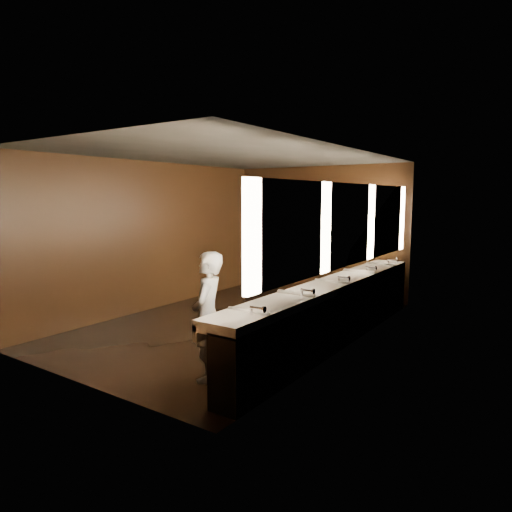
{
  "coord_description": "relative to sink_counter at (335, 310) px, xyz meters",
  "views": [
    {
      "loc": [
        4.49,
        -6.02,
        2.14
      ],
      "look_at": [
        0.39,
        0.0,
        1.19
      ],
      "focal_mm": 32.0,
      "sensor_mm": 36.0,
      "label": 1
    }
  ],
  "objects": [
    {
      "name": "wall_right",
      "position": [
        0.21,
        0.0,
        0.9
      ],
      "size": [
        0.02,
        6.0,
        2.8
      ],
      "primitive_type": "cube",
      "color": "black",
      "rests_on": "floor"
    },
    {
      "name": "mirror_band",
      "position": [
        0.19,
        -0.0,
        1.25
      ],
      "size": [
        0.06,
        5.03,
        1.15
      ],
      "color": "#FFE5BE",
      "rests_on": "wall_right"
    },
    {
      "name": "trash_bin",
      "position": [
        -0.22,
        -0.19,
        -0.2
      ],
      "size": [
        0.4,
        0.4,
        0.6
      ],
      "primitive_type": "cylinder",
      "rotation": [
        0.0,
        0.0,
        -0.05
      ],
      "color": "black",
      "rests_on": "floor"
    },
    {
      "name": "wall_back",
      "position": [
        -1.79,
        3.0,
        0.9
      ],
      "size": [
        4.0,
        0.02,
        2.8
      ],
      "primitive_type": "cube",
      "color": "black",
      "rests_on": "floor"
    },
    {
      "name": "ceiling",
      "position": [
        -1.79,
        0.0,
        2.3
      ],
      "size": [
        4.0,
        6.0,
        0.02
      ],
      "primitive_type": "cube",
      "color": "#2D2D2B",
      "rests_on": "wall_back"
    },
    {
      "name": "wall_left",
      "position": [
        -3.79,
        0.0,
        0.9
      ],
      "size": [
        0.02,
        6.0,
        2.8
      ],
      "primitive_type": "cube",
      "color": "black",
      "rests_on": "floor"
    },
    {
      "name": "wall_front",
      "position": [
        -1.79,
        -3.0,
        0.9
      ],
      "size": [
        4.0,
        0.02,
        2.8
      ],
      "primitive_type": "cube",
      "color": "black",
      "rests_on": "floor"
    },
    {
      "name": "person",
      "position": [
        -0.67,
        -2.07,
        0.26
      ],
      "size": [
        0.55,
        0.65,
        1.52
      ],
      "primitive_type": "imported",
      "rotation": [
        0.0,
        0.0,
        -1.17
      ],
      "color": "#98B3E3",
      "rests_on": "floor"
    },
    {
      "name": "floor",
      "position": [
        -1.79,
        0.0,
        -0.5
      ],
      "size": [
        6.0,
        6.0,
        0.0
      ],
      "primitive_type": "plane",
      "color": "black",
      "rests_on": "ground"
    },
    {
      "name": "sink_counter",
      "position": [
        0.0,
        0.0,
        0.0
      ],
      "size": [
        0.55,
        5.4,
        1.01
      ],
      "color": "black",
      "rests_on": "floor"
    }
  ]
}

